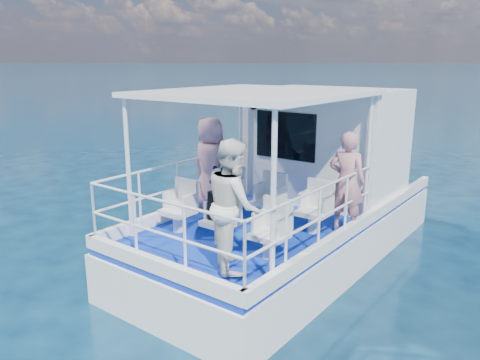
# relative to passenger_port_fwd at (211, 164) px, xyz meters

# --- Properties ---
(ground) EXTENTS (2000.00, 2000.00, 0.00)m
(ground) POSITION_rel_passenger_port_fwd_xyz_m (1.25, -0.14, -1.77)
(ground) COLOR #08223B
(ground) RESTS_ON ground
(hull) EXTENTS (3.00, 7.00, 1.60)m
(hull) POSITION_rel_passenger_port_fwd_xyz_m (1.25, 0.86, -1.77)
(hull) COLOR white
(hull) RESTS_ON ground
(deck) EXTENTS (2.90, 6.90, 0.10)m
(deck) POSITION_rel_passenger_port_fwd_xyz_m (1.25, 0.86, -0.92)
(deck) COLOR #0A2592
(deck) RESTS_ON hull
(cabin) EXTENTS (2.85, 2.00, 2.20)m
(cabin) POSITION_rel_passenger_port_fwd_xyz_m (1.25, 2.16, 0.23)
(cabin) COLOR white
(cabin) RESTS_ON deck
(canopy) EXTENTS (3.00, 3.20, 0.08)m
(canopy) POSITION_rel_passenger_port_fwd_xyz_m (1.25, -0.34, 1.37)
(canopy) COLOR white
(canopy) RESTS_ON cabin
(canopy_posts) EXTENTS (2.77, 2.97, 2.20)m
(canopy_posts) POSITION_rel_passenger_port_fwd_xyz_m (1.25, -0.39, 0.23)
(canopy_posts) COLOR white
(canopy_posts) RESTS_ON deck
(railings) EXTENTS (2.84, 3.59, 1.00)m
(railings) POSITION_rel_passenger_port_fwd_xyz_m (1.25, -0.71, -0.37)
(railings) COLOR white
(railings) RESTS_ON deck
(seat_port_fwd) EXTENTS (0.48, 0.46, 0.38)m
(seat_port_fwd) POSITION_rel_passenger_port_fwd_xyz_m (0.35, 0.06, -0.68)
(seat_port_fwd) COLOR silver
(seat_port_fwd) RESTS_ON deck
(seat_center_fwd) EXTENTS (0.48, 0.46, 0.38)m
(seat_center_fwd) POSITION_rel_passenger_port_fwd_xyz_m (1.25, 0.06, -0.68)
(seat_center_fwd) COLOR silver
(seat_center_fwd) RESTS_ON deck
(seat_stbd_fwd) EXTENTS (0.48, 0.46, 0.38)m
(seat_stbd_fwd) POSITION_rel_passenger_port_fwd_xyz_m (2.15, 0.06, -0.68)
(seat_stbd_fwd) COLOR silver
(seat_stbd_fwd) RESTS_ON deck
(seat_port_aft) EXTENTS (0.48, 0.46, 0.38)m
(seat_port_aft) POSITION_rel_passenger_port_fwd_xyz_m (0.35, -1.24, -0.68)
(seat_port_aft) COLOR silver
(seat_port_aft) RESTS_ON deck
(seat_center_aft) EXTENTS (0.48, 0.46, 0.38)m
(seat_center_aft) POSITION_rel_passenger_port_fwd_xyz_m (1.25, -1.24, -0.68)
(seat_center_aft) COLOR silver
(seat_center_aft) RESTS_ON deck
(seat_stbd_aft) EXTENTS (0.48, 0.46, 0.38)m
(seat_stbd_aft) POSITION_rel_passenger_port_fwd_xyz_m (2.15, -1.24, -0.68)
(seat_stbd_aft) COLOR silver
(seat_stbd_aft) RESTS_ON deck
(passenger_port_fwd) EXTENTS (0.68, 0.50, 1.74)m
(passenger_port_fwd) POSITION_rel_passenger_port_fwd_xyz_m (0.00, 0.00, 0.00)
(passenger_port_fwd) COLOR pink
(passenger_port_fwd) RESTS_ON deck
(passenger_stbd_fwd) EXTENTS (0.66, 0.49, 1.65)m
(passenger_stbd_fwd) POSITION_rel_passenger_port_fwd_xyz_m (2.50, 0.49, -0.05)
(passenger_stbd_fwd) COLOR tan
(passenger_stbd_fwd) RESTS_ON deck
(passenger_stbd_aft) EXTENTS (1.09, 1.08, 1.77)m
(passenger_stbd_aft) POSITION_rel_passenger_port_fwd_xyz_m (1.93, -1.77, 0.01)
(passenger_stbd_aft) COLOR silver
(passenger_stbd_aft) RESTS_ON deck
(backpack_port) EXTENTS (0.31, 0.18, 0.41)m
(backpack_port) POSITION_rel_passenger_port_fwd_xyz_m (0.38, -0.03, -0.29)
(backpack_port) COLOR black
(backpack_port) RESTS_ON seat_port_fwd
(backpack_center) EXTENTS (0.30, 0.17, 0.45)m
(backpack_center) POSITION_rel_passenger_port_fwd_xyz_m (1.23, -1.25, -0.27)
(backpack_center) COLOR black
(backpack_center) RESTS_ON seat_center_aft
(compact_camera) EXTENTS (0.11, 0.07, 0.07)m
(compact_camera) POSITION_rel_passenger_port_fwd_xyz_m (0.39, -0.05, -0.05)
(compact_camera) COLOR black
(compact_camera) RESTS_ON backpack_port
(panda) EXTENTS (0.25, 0.21, 0.38)m
(panda) POSITION_rel_passenger_port_fwd_xyz_m (1.23, -1.23, 0.15)
(panda) COLOR white
(panda) RESTS_ON backpack_center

